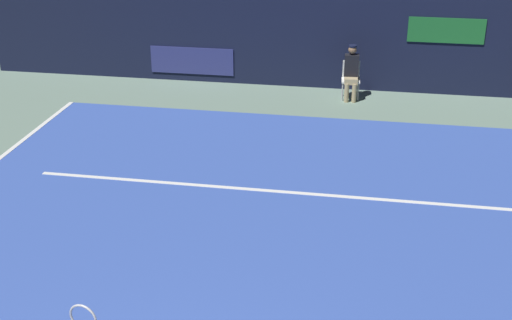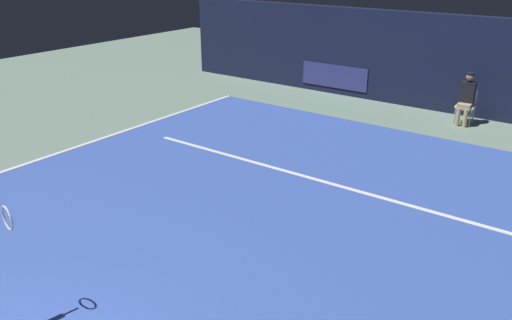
{
  "view_description": "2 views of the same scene",
  "coord_description": "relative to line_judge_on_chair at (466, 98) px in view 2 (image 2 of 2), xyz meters",
  "views": [
    {
      "loc": [
        1.65,
        -3.57,
        5.39
      ],
      "look_at": [
        -0.13,
        6.6,
        0.77
      ],
      "focal_mm": 47.65,
      "sensor_mm": 36.0,
      "label": 1
    },
    {
      "loc": [
        4.43,
        -1.16,
        4.16
      ],
      "look_at": [
        -0.53,
        5.62,
        0.76
      ],
      "focal_mm": 36.55,
      "sensor_mm": 36.0,
      "label": 2
    }
  ],
  "objects": [
    {
      "name": "court_surface",
      "position": [
        -1.19,
        -7.36,
        -0.68
      ],
      "size": [
        10.83,
        11.84,
        0.01
      ],
      "primitive_type": "cube",
      "color": "#3856B2",
      "rests_on": "ground"
    },
    {
      "name": "ground_plane",
      "position": [
        -1.19,
        -7.36,
        -0.69
      ],
      "size": [
        33.17,
        33.17,
        0.0
      ],
      "primitive_type": "plane",
      "color": "slate"
    },
    {
      "name": "line_service",
      "position": [
        -1.19,
        -5.29,
        -0.67
      ],
      "size": [
        8.45,
        0.1,
        0.01
      ],
      "primitive_type": "cube",
      "color": "white",
      "rests_on": "court_surface"
    },
    {
      "name": "line_sideline_right",
      "position": [
        -6.56,
        -7.36,
        -0.67
      ],
      "size": [
        0.1,
        11.84,
        0.01
      ],
      "primitive_type": "cube",
      "color": "white",
      "rests_on": "court_surface"
    },
    {
      "name": "line_judge_on_chair",
      "position": [
        0.0,
        0.0,
        0.0
      ],
      "size": [
        0.46,
        0.55,
        1.32
      ],
      "color": "white",
      "rests_on": "ground"
    },
    {
      "name": "back_wall",
      "position": [
        -1.2,
        0.89,
        0.61
      ],
      "size": [
        16.81,
        0.33,
        2.6
      ],
      "color": "#141933",
      "rests_on": "ground"
    }
  ]
}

